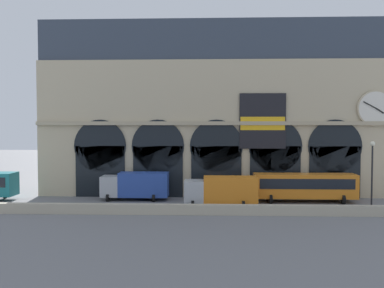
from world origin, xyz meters
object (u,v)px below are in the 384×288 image
box_truck_midwest (136,185)px  bus_mideast (305,186)px  box_truck_center (222,190)px  street_lamp_quayside (372,168)px

box_truck_midwest → bus_mideast: box_truck_midwest is taller
box_truck_midwest → box_truck_center: (9.53, -3.50, 0.00)m
bus_mideast → street_lamp_quayside: (4.84, -6.22, 2.63)m
box_truck_center → bus_mideast: (9.18, 2.98, 0.08)m
street_lamp_quayside → box_truck_center: bearing=167.0°
box_truck_center → bus_mideast: bearing=18.0°
bus_mideast → street_lamp_quayside: bearing=-52.1°
bus_mideast → street_lamp_quayside: 8.30m
box_truck_center → street_lamp_quayside: 14.64m
street_lamp_quayside → bus_mideast: bearing=127.9°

